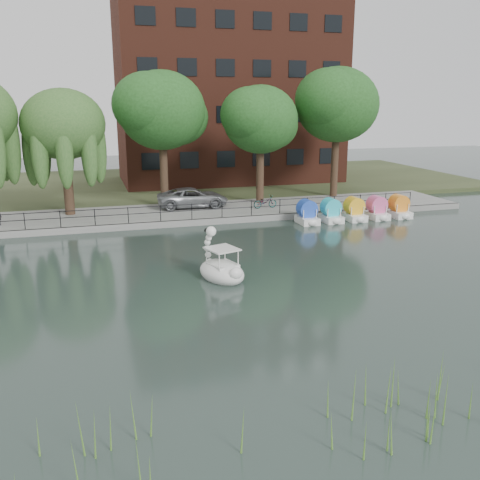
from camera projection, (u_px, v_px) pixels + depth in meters
name	position (u px, v px, depth m)	size (l,w,h in m)	color
ground_plane	(256.00, 295.00, 22.04)	(120.00, 120.00, 0.00)	#3A4E46
promenade	(184.00, 214.00, 36.84)	(40.00, 6.00, 0.40)	gray
kerb	(193.00, 223.00, 34.10)	(40.00, 0.25, 0.40)	gray
land_strip	(156.00, 184.00, 49.84)	(60.00, 22.00, 0.36)	#47512D
railing	(192.00, 208.00, 34.05)	(32.00, 0.05, 1.00)	black
apartment_building	(228.00, 82.00, 49.38)	(20.00, 10.07, 18.00)	#4C1E16
willow_mid	(63.00, 125.00, 34.19)	(5.32, 5.32, 8.15)	#473323
broadleaf_center	(162.00, 111.00, 36.68)	(6.00, 6.00, 9.25)	#473323
broadleaf_right	(261.00, 120.00, 38.29)	(5.40, 5.40, 8.32)	#473323
broadleaf_far	(337.00, 105.00, 40.74)	(6.30, 6.30, 9.71)	#473323
minivan	(193.00, 196.00, 37.79)	(5.70, 2.62, 1.59)	gray
bicycle	(265.00, 201.00, 37.55)	(1.72, 0.60, 1.00)	gray
swan_boat	(221.00, 268.00, 23.98)	(2.40, 3.03, 2.25)	white
pedal_boat_row	(354.00, 211.00, 35.62)	(7.95, 1.70, 1.40)	white
reed_bank	(445.00, 391.00, 13.62)	(24.00, 2.40, 1.20)	#669938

